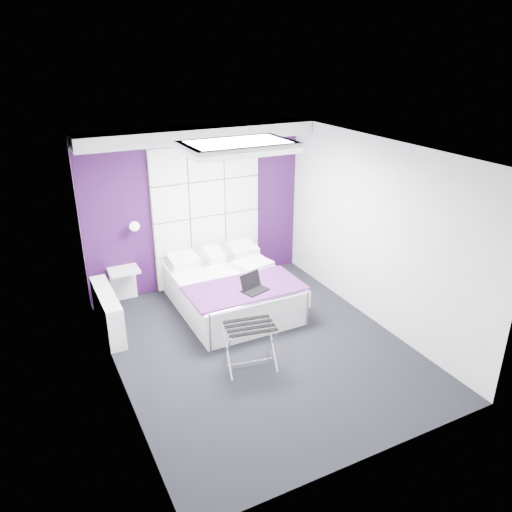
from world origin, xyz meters
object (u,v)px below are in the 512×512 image
Objects in this scene: wall_lamp at (134,225)px; nightstand at (124,270)px; bed at (231,290)px; luggage_rack at (250,346)px; radiator at (108,312)px; laptop at (254,286)px.

wall_lamp is 0.71m from nightstand.
luggage_rack is at bearing -105.37° from bed.
wall_lamp is 0.12× the size of radiator.
wall_lamp is at bearing 142.08° from bed.
bed is (1.16, -0.90, -0.93)m from wall_lamp.
radiator is 0.86m from nightstand.
wall_lamp is at bearing 110.85° from laptop.
wall_lamp reaches higher than bed.
laptop is at bearing 71.35° from luggage_rack.
radiator is (-0.64, -0.76, -0.92)m from wall_lamp.
bed reaches higher than radiator.
wall_lamp is 1.35m from radiator.
nightstand is (-1.39, 0.86, 0.26)m from bed.
bed is 3.31× the size of luggage_rack.
bed reaches higher than luggage_rack.
wall_lamp reaches higher than luggage_rack.
wall_lamp is 1.74m from bed.
laptop reaches higher than bed.
wall_lamp is 0.43× the size of laptop.
bed is 5.66× the size of laptop.
luggage_rack is at bearing -137.43° from laptop.
radiator is at bearing -130.10° from wall_lamp.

